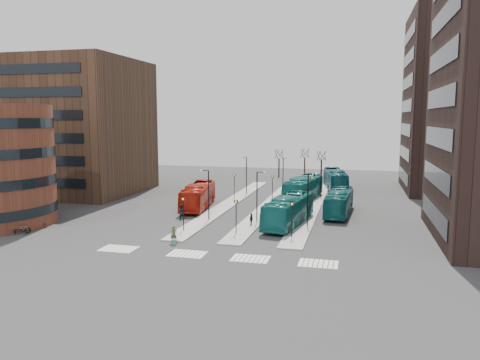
% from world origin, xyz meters
% --- Properties ---
extents(ground, '(160.00, 160.00, 0.00)m').
position_xyz_m(ground, '(0.00, 0.00, 0.00)').
color(ground, '#2A2B2D').
rests_on(ground, ground).
extents(island_left, '(2.50, 45.00, 0.15)m').
position_xyz_m(island_left, '(-4.00, 30.00, 0.07)').
color(island_left, '#959690').
rests_on(island_left, ground).
extents(island_mid, '(2.50, 45.00, 0.15)m').
position_xyz_m(island_mid, '(2.00, 30.00, 0.07)').
color(island_mid, '#959690').
rests_on(island_mid, ground).
extents(island_right, '(2.50, 45.00, 0.15)m').
position_xyz_m(island_right, '(8.00, 30.00, 0.07)').
color(island_right, '#959690').
rests_on(island_right, ground).
extents(suitcase, '(0.55, 0.46, 0.61)m').
position_xyz_m(suitcase, '(-3.28, 6.45, 0.31)').
color(suitcase, '#1C2F9A').
rests_on(suitcase, ground).
extents(red_bus, '(4.51, 12.52, 3.41)m').
position_xyz_m(red_bus, '(-7.34, 25.35, 1.70)').
color(red_bus, '#AE1C0D').
rests_on(red_bus, ground).
extents(teal_bus_a, '(4.63, 12.74, 3.47)m').
position_xyz_m(teal_bus_a, '(6.40, 18.07, 1.73)').
color(teal_bus_a, '#146564').
rests_on(teal_bus_a, ground).
extents(teal_bus_b, '(4.91, 13.49, 3.67)m').
position_xyz_m(teal_bus_b, '(6.22, 34.79, 1.84)').
color(teal_bus_b, '#16706B').
rests_on(teal_bus_b, ground).
extents(teal_bus_c, '(3.45, 11.62, 3.19)m').
position_xyz_m(teal_bus_c, '(11.90, 25.66, 1.60)').
color(teal_bus_c, '#125B5E').
rests_on(teal_bus_c, ground).
extents(teal_bus_d, '(5.00, 12.82, 3.48)m').
position_xyz_m(teal_bus_d, '(10.39, 47.88, 1.74)').
color(teal_bus_d, '#13525F').
rests_on(teal_bus_d, ground).
extents(traveller, '(0.72, 0.55, 1.76)m').
position_xyz_m(traveller, '(-3.60, 7.16, 0.88)').
color(traveller, '#49482B').
rests_on(traveller, ground).
extents(commuter_a, '(1.07, 0.95, 1.83)m').
position_xyz_m(commuter_a, '(-7.01, 18.00, 0.91)').
color(commuter_a, black).
rests_on(commuter_a, ground).
extents(commuter_b, '(0.51, 0.95, 1.54)m').
position_xyz_m(commuter_b, '(2.29, 16.38, 0.77)').
color(commuter_b, black).
rests_on(commuter_b, ground).
extents(commuter_c, '(0.81, 1.25, 1.82)m').
position_xyz_m(commuter_c, '(3.94, 17.42, 0.91)').
color(commuter_c, black).
rests_on(commuter_c, ground).
extents(bicycle_near, '(1.81, 0.99, 0.90)m').
position_xyz_m(bicycle_near, '(-21.00, 6.15, 0.45)').
color(bicycle_near, gray).
rests_on(bicycle_near, ground).
extents(bicycle_mid, '(1.65, 1.03, 0.96)m').
position_xyz_m(bicycle_mid, '(-21.00, 6.88, 0.48)').
color(bicycle_mid, gray).
rests_on(bicycle_mid, ground).
extents(bicycle_far, '(1.79, 1.01, 0.89)m').
position_xyz_m(bicycle_far, '(-21.00, 9.49, 0.44)').
color(bicycle_far, gray).
rests_on(bicycle_far, ground).
extents(crosswalk_stripes, '(22.35, 2.40, 0.01)m').
position_xyz_m(crosswalk_stripes, '(1.75, 4.00, 0.01)').
color(crosswalk_stripes, silver).
rests_on(crosswalk_stripes, ground).
extents(office_block, '(25.00, 20.12, 22.00)m').
position_xyz_m(office_block, '(-34.00, 33.98, 11.00)').
color(office_block, '#472F20').
rests_on(office_block, ground).
extents(tower_far, '(20.12, 20.00, 30.00)m').
position_xyz_m(tower_far, '(31.98, 50.00, 15.00)').
color(tower_far, black).
rests_on(tower_far, ground).
extents(sign_poles, '(12.45, 22.12, 3.65)m').
position_xyz_m(sign_poles, '(1.60, 23.00, 2.41)').
color(sign_poles, black).
rests_on(sign_poles, ground).
extents(lamp_posts, '(14.04, 20.24, 6.12)m').
position_xyz_m(lamp_posts, '(2.64, 28.00, 3.58)').
color(lamp_posts, black).
rests_on(lamp_posts, ground).
extents(bare_trees, '(10.97, 8.14, 5.90)m').
position_xyz_m(bare_trees, '(2.67, 62.67, 2.72)').
color(bare_trees, black).
rests_on(bare_trees, ground).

